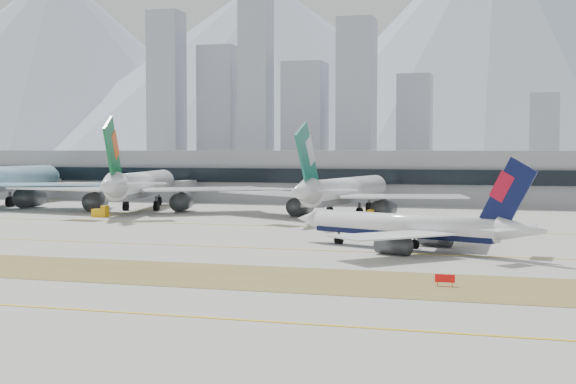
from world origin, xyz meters
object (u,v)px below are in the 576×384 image
(widebody_cathay, at_px, (343,192))
(terminal, at_px, (346,175))
(widebody_eva, at_px, (140,186))
(taxiing_airliner, at_px, (411,227))

(widebody_cathay, relative_size, terminal, 0.21)
(widebody_eva, relative_size, widebody_cathay, 1.08)
(widebody_cathay, bearing_deg, widebody_eva, 94.11)
(widebody_cathay, xyz_separation_m, terminal, (-12.10, 59.71, 1.90))
(widebody_eva, distance_m, terminal, 68.95)
(widebody_cathay, bearing_deg, terminal, 19.78)
(taxiing_airliner, distance_m, widebody_eva, 96.33)
(taxiing_airliner, height_order, terminal, terminal)
(widebody_cathay, height_order, terminal, widebody_cathay)
(taxiing_airliner, relative_size, terminal, 0.15)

